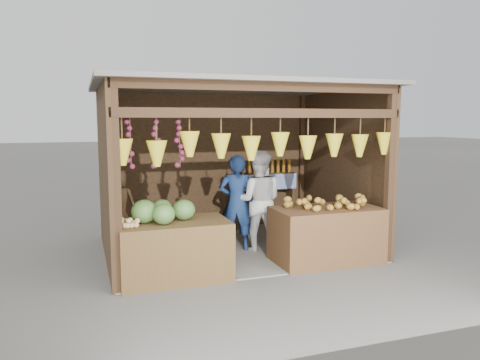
{
  "coord_description": "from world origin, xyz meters",
  "views": [
    {
      "loc": [
        -2.32,
        -7.14,
        2.12
      ],
      "look_at": [
        0.08,
        -0.1,
        1.15
      ],
      "focal_mm": 35.0,
      "sensor_mm": 36.0,
      "label": 1
    }
  ],
  "objects_px": {
    "counter_left": "(174,250)",
    "woman_standing": "(258,201)",
    "man_standing": "(237,203)",
    "vendor_seated": "(119,204)",
    "counter_right": "(326,235)"
  },
  "relations": [
    {
      "from": "vendor_seated",
      "to": "counter_left",
      "type": "bearing_deg",
      "value": 140.39
    },
    {
      "from": "vendor_seated",
      "to": "counter_right",
      "type": "bearing_deg",
      "value": -178.79
    },
    {
      "from": "counter_left",
      "to": "man_standing",
      "type": "distance_m",
      "value": 1.65
    },
    {
      "from": "counter_left",
      "to": "vendor_seated",
      "type": "height_order",
      "value": "vendor_seated"
    },
    {
      "from": "counter_right",
      "to": "vendor_seated",
      "type": "xyz_separation_m",
      "value": [
        -2.9,
        1.12,
        0.44
      ]
    },
    {
      "from": "woman_standing",
      "to": "man_standing",
      "type": "bearing_deg",
      "value": 7.4
    },
    {
      "from": "counter_right",
      "to": "man_standing",
      "type": "bearing_deg",
      "value": 136.66
    },
    {
      "from": "counter_right",
      "to": "woman_standing",
      "type": "height_order",
      "value": "woman_standing"
    },
    {
      "from": "woman_standing",
      "to": "vendor_seated",
      "type": "relative_size",
      "value": 1.53
    },
    {
      "from": "counter_left",
      "to": "woman_standing",
      "type": "relative_size",
      "value": 0.89
    },
    {
      "from": "counter_right",
      "to": "counter_left",
      "type": "bearing_deg",
      "value": -179.52
    },
    {
      "from": "man_standing",
      "to": "vendor_seated",
      "type": "bearing_deg",
      "value": 19.44
    },
    {
      "from": "counter_left",
      "to": "woman_standing",
      "type": "distance_m",
      "value": 1.87
    },
    {
      "from": "counter_left",
      "to": "man_standing",
      "type": "xyz_separation_m",
      "value": [
        1.22,
        1.03,
        0.39
      ]
    },
    {
      "from": "counter_right",
      "to": "vendor_seated",
      "type": "bearing_deg",
      "value": 158.88
    }
  ]
}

